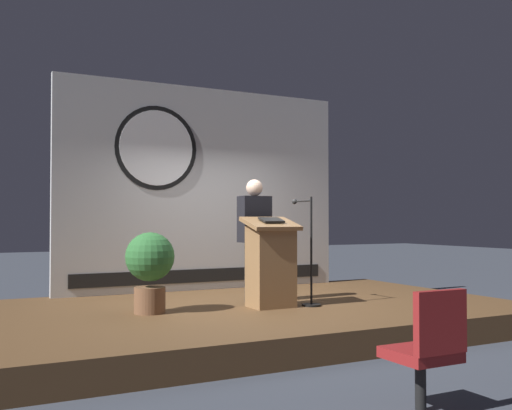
# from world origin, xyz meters

# --- Properties ---
(ground_plane) EXTENTS (40.00, 40.00, 0.00)m
(ground_plane) POSITION_xyz_m (0.00, 0.00, 0.00)
(ground_plane) COLOR #383D47
(stage_platform) EXTENTS (6.40, 4.00, 0.30)m
(stage_platform) POSITION_xyz_m (0.00, 0.00, 0.15)
(stage_platform) COLOR brown
(stage_platform) RESTS_ON ground
(banner_display) EXTENTS (4.56, 0.12, 3.13)m
(banner_display) POSITION_xyz_m (-0.03, 1.85, 1.87)
(banner_display) COLOR silver
(banner_display) RESTS_ON stage_platform
(podium) EXTENTS (0.64, 0.50, 1.12)m
(podium) POSITION_xyz_m (0.02, -0.26, 0.84)
(podium) COLOR olive
(podium) RESTS_ON stage_platform
(speaker_person) EXTENTS (0.40, 0.26, 1.61)m
(speaker_person) POSITION_xyz_m (0.04, 0.22, 1.12)
(speaker_person) COLOR black
(speaker_person) RESTS_ON stage_platform
(microphone_stand) EXTENTS (0.24, 0.56, 1.37)m
(microphone_stand) POSITION_xyz_m (0.52, -0.35, 0.78)
(microphone_stand) COLOR black
(microphone_stand) RESTS_ON stage_platform
(potted_plant) EXTENTS (0.57, 0.57, 0.93)m
(potted_plant) POSITION_xyz_m (-1.45, -0.03, 0.86)
(potted_plant) COLOR brown
(potted_plant) RESTS_ON stage_platform
(audience_chair_right) EXTENTS (0.44, 0.45, 0.89)m
(audience_chair_right) POSITION_xyz_m (-0.47, -3.49, 0.49)
(audience_chair_right) COLOR black
(audience_chair_right) RESTS_ON ground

